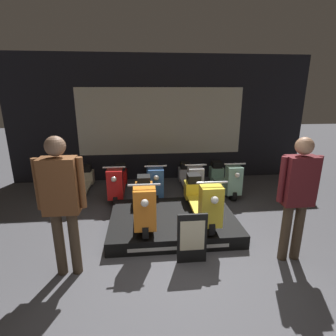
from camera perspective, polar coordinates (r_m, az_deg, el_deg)
name	(u,v)px	position (r m, az deg, el deg)	size (l,w,h in m)	color
ground_plane	(185,279)	(3.65, 3.80, -23.02)	(30.00, 30.00, 0.00)	#4C4C51
shop_wall_back	(161,120)	(6.91, -1.58, 10.51)	(7.72, 0.09, 3.20)	black
display_platform	(173,221)	(4.70, 1.03, -11.55)	(2.16, 1.60, 0.23)	black
scooter_display_left	(144,201)	(4.44, -5.15, -7.21)	(0.46, 1.70, 0.85)	black
scooter_display_right	(201,199)	(4.55, 7.26, -6.69)	(0.46, 1.70, 0.85)	black
scooter_backrow_0	(80,183)	(6.27, -18.52, -3.02)	(0.46, 1.70, 0.85)	black
scooter_backrow_1	(118,181)	(6.14, -10.85, -2.86)	(0.46, 1.70, 0.85)	black
scooter_backrow_2	(154,180)	(6.12, -2.97, -2.65)	(0.46, 1.70, 0.85)	black
scooter_backrow_3	(190,179)	(6.21, 4.80, -2.39)	(0.46, 1.70, 0.85)	black
scooter_backrow_4	(225,178)	(6.41, 12.22, -2.10)	(0.46, 1.70, 0.85)	black
person_left_browsing	(61,196)	(3.45, -22.21, -5.71)	(0.59, 0.24, 1.83)	#473828
person_right_browsing	(298,191)	(3.91, 26.40, -4.50)	(0.57, 0.23, 1.76)	#473828
price_sign_board	(192,238)	(3.73, 5.26, -15.01)	(0.41, 0.04, 0.74)	black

